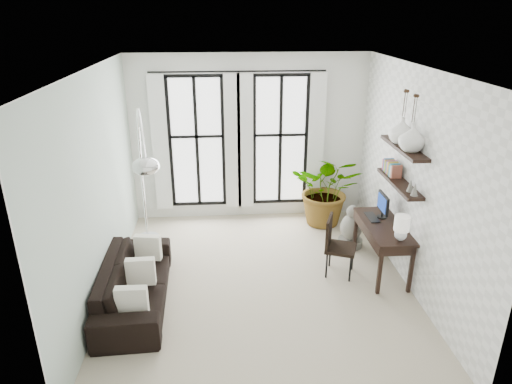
{
  "coord_description": "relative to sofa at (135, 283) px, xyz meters",
  "views": [
    {
      "loc": [
        -0.49,
        -5.99,
        3.92
      ],
      "look_at": [
        -0.03,
        0.3,
        1.38
      ],
      "focal_mm": 32.0,
      "sensor_mm": 36.0,
      "label": 1
    }
  ],
  "objects": [
    {
      "name": "desk_chair",
      "position": [
        3.01,
        0.57,
        0.22
      ],
      "size": [
        0.59,
        0.59,
        0.96
      ],
      "rotation": [
        0.0,
        0.0,
        -0.37
      ],
      "color": "black",
      "rests_on": "floor"
    },
    {
      "name": "wall_back",
      "position": [
        1.8,
        2.88,
        1.28
      ],
      "size": [
        4.5,
        0.0,
        4.5
      ],
      "primitive_type": "plane",
      "rotation": [
        1.57,
        0.0,
        0.0
      ],
      "color": "white",
      "rests_on": "floor"
    },
    {
      "name": "buddha",
      "position": [
        3.5,
        1.43,
        0.0
      ],
      "size": [
        0.43,
        0.43,
        0.77
      ],
      "color": "gray",
      "rests_on": "floor"
    },
    {
      "name": "ceiling",
      "position": [
        1.8,
        0.38,
        2.88
      ],
      "size": [
        5.0,
        5.0,
        0.0
      ],
      "primitive_type": "plane",
      "color": "white",
      "rests_on": "wall_back"
    },
    {
      "name": "wall_shelves",
      "position": [
        3.91,
        0.62,
        1.4
      ],
      "size": [
        0.25,
        1.3,
        0.6
      ],
      "color": "black",
      "rests_on": "wall_right"
    },
    {
      "name": "vase_b",
      "position": [
        3.91,
        0.73,
        1.94
      ],
      "size": [
        0.37,
        0.37,
        0.38
      ],
      "primitive_type": "imported",
      "color": "white",
      "rests_on": "shelf_upper"
    },
    {
      "name": "vase_a",
      "position": [
        3.91,
        0.33,
        1.94
      ],
      "size": [
        0.37,
        0.37,
        0.38
      ],
      "primitive_type": "imported",
      "color": "white",
      "rests_on": "shelf_upper"
    },
    {
      "name": "wall_left",
      "position": [
        -0.45,
        0.38,
        1.28
      ],
      "size": [
        0.0,
        5.0,
        5.0
      ],
      "primitive_type": "plane",
      "rotation": [
        1.57,
        0.0,
        1.57
      ],
      "color": "#B2C6B8",
      "rests_on": "floor"
    },
    {
      "name": "windows",
      "position": [
        1.6,
        2.81,
        1.24
      ],
      "size": [
        3.26,
        0.13,
        2.65
      ],
      "color": "white",
      "rests_on": "wall_back"
    },
    {
      "name": "sofa",
      "position": [
        0.0,
        0.0,
        0.0
      ],
      "size": [
        0.95,
        2.25,
        0.65
      ],
      "primitive_type": "imported",
      "rotation": [
        0.0,
        0.0,
        1.61
      ],
      "color": "black",
      "rests_on": "floor"
    },
    {
      "name": "arc_lamp",
      "position": [
        0.1,
        0.93,
        1.72
      ],
      "size": [
        0.77,
        2.16,
        2.64
      ],
      "color": "silver",
      "rests_on": "floor"
    },
    {
      "name": "throw_pillows",
      "position": [
        0.1,
        0.0,
        0.18
      ],
      "size": [
        0.4,
        1.52,
        0.4
      ],
      "color": "white",
      "rests_on": "sofa"
    },
    {
      "name": "wall_right",
      "position": [
        4.05,
        0.38,
        1.28
      ],
      "size": [
        0.0,
        5.0,
        5.0
      ],
      "primitive_type": "plane",
      "rotation": [
        1.57,
        0.0,
        -1.57
      ],
      "color": "white",
      "rests_on": "floor"
    },
    {
      "name": "desk",
      "position": [
        3.74,
        0.53,
        0.43
      ],
      "size": [
        0.58,
        1.38,
        1.2
      ],
      "color": "black",
      "rests_on": "floor"
    },
    {
      "name": "plant",
      "position": [
        3.26,
        2.37,
        0.4
      ],
      "size": [
        1.61,
        1.5,
        1.44
      ],
      "primitive_type": "imported",
      "rotation": [
        0.0,
        0.0,
        -0.35
      ],
      "color": "#2D7228",
      "rests_on": "floor"
    },
    {
      "name": "floor",
      "position": [
        1.8,
        0.38,
        -0.32
      ],
      "size": [
        5.0,
        5.0,
        0.0
      ],
      "primitive_type": "plane",
      "color": "#B4A88F",
      "rests_on": "ground"
    }
  ]
}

